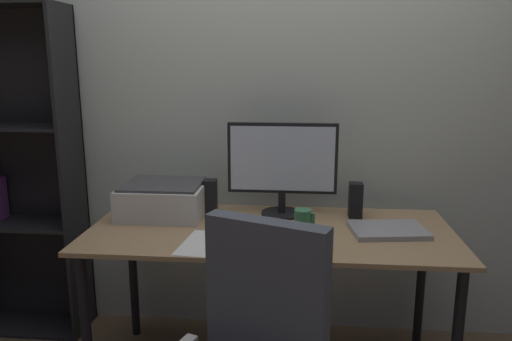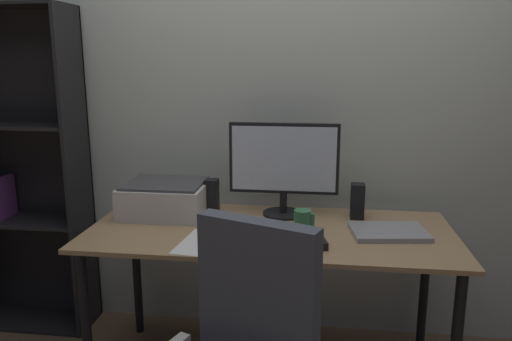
{
  "view_description": "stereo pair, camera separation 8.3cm",
  "coord_description": "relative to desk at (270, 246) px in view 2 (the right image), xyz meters",
  "views": [
    {
      "loc": [
        0.13,
        -2.12,
        1.49
      ],
      "look_at": [
        -0.07,
        0.02,
        1.0
      ],
      "focal_mm": 34.78,
      "sensor_mm": 36.0,
      "label": 1
    },
    {
      "loc": [
        0.21,
        -2.11,
        1.49
      ],
      "look_at": [
        -0.07,
        0.02,
        1.0
      ],
      "focal_mm": 34.78,
      "sensor_mm": 36.0,
      "label": 2
    }
  ],
  "objects": [
    {
      "name": "back_wall",
      "position": [
        0.0,
        0.53,
        0.64
      ],
      "size": [
        6.4,
        0.1,
        2.6
      ],
      "primitive_type": "cube",
      "color": "beige",
      "rests_on": "ground"
    },
    {
      "name": "desk",
      "position": [
        0.0,
        0.0,
        0.0
      ],
      "size": [
        1.64,
        0.72,
        0.74
      ],
      "color": "tan",
      "rests_on": "ground"
    },
    {
      "name": "monitor",
      "position": [
        0.04,
        0.22,
        0.34
      ],
      "size": [
        0.53,
        0.2,
        0.45
      ],
      "color": "black",
      "rests_on": "desk"
    },
    {
      "name": "keyboard",
      "position": [
        -0.0,
        -0.2,
        0.09
      ],
      "size": [
        0.29,
        0.11,
        0.02
      ],
      "primitive_type": "cube",
      "rotation": [
        0.0,
        0.0,
        -0.01
      ],
      "color": "black",
      "rests_on": "desk"
    },
    {
      "name": "mouse",
      "position": [
        0.22,
        -0.19,
        0.1
      ],
      "size": [
        0.08,
        0.11,
        0.03
      ],
      "primitive_type": "cube",
      "rotation": [
        0.0,
        0.0,
        0.23
      ],
      "color": "black",
      "rests_on": "desk"
    },
    {
      "name": "coffee_mug",
      "position": [
        0.15,
        -0.01,
        0.13
      ],
      "size": [
        0.09,
        0.08,
        0.1
      ],
      "color": "#387F51",
      "rests_on": "desk"
    },
    {
      "name": "laptop",
      "position": [
        0.52,
        0.0,
        0.09
      ],
      "size": [
        0.35,
        0.27,
        0.02
      ],
      "primitive_type": "cube",
      "rotation": [
        0.0,
        0.0,
        0.14
      ],
      "color": "#99999E",
      "rests_on": "desk"
    },
    {
      "name": "speaker_left",
      "position": [
        -0.31,
        0.21,
        0.17
      ],
      "size": [
        0.06,
        0.07,
        0.17
      ],
      "primitive_type": "cube",
      "color": "black",
      "rests_on": "desk"
    },
    {
      "name": "speaker_right",
      "position": [
        0.4,
        0.21,
        0.17
      ],
      "size": [
        0.06,
        0.07,
        0.17
      ],
      "primitive_type": "cube",
      "color": "black",
      "rests_on": "desk"
    },
    {
      "name": "printer",
      "position": [
        -0.53,
        0.16,
        0.16
      ],
      "size": [
        0.4,
        0.34,
        0.16
      ],
      "color": "silver",
      "rests_on": "desk"
    },
    {
      "name": "paper_sheet",
      "position": [
        -0.25,
        -0.21,
        0.08
      ],
      "size": [
        0.24,
        0.32,
        0.0
      ],
      "primitive_type": "cube",
      "rotation": [
        0.0,
        0.0,
        -0.11
      ],
      "color": "white",
      "rests_on": "desk"
    },
    {
      "name": "bookshelf",
      "position": [
        -1.41,
        0.36,
        0.2
      ],
      "size": [
        0.66,
        0.28,
        1.76
      ],
      "color": "black",
      "rests_on": "ground"
    }
  ]
}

